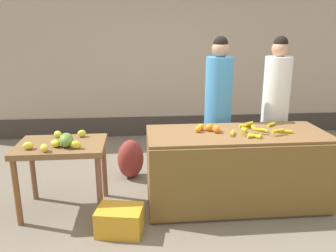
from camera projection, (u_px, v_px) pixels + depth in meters
The scene contains 11 objects.
ground_plane at pixel (198, 203), 3.94m from camera, with size 24.00×24.00×0.00m, color #756B5B.
market_wall_back at pixel (173, 52), 6.20m from camera, with size 8.08×0.23×3.16m.
fruit_stall_counter at pixel (236, 168), 3.85m from camera, with size 1.98×0.83×0.84m.
side_table_wooden at pixel (62, 154), 3.63m from camera, with size 0.92×0.66×0.77m.
banana_bunch_pile at pixel (256, 130), 3.74m from camera, with size 0.72×0.53×0.07m.
orange_pile at pixel (209, 128), 3.76m from camera, with size 0.28×0.19×0.08m.
mango_papaya_pile at pixel (62, 141), 3.51m from camera, with size 0.60×0.58×0.14m.
vendor_woman_blue_shirt at pixel (218, 110), 4.33m from camera, with size 0.34×0.34×1.86m.
vendor_woman_white_shirt at pixel (275, 109), 4.41m from camera, with size 0.34×0.34×1.86m.
produce_crate at pixel (120, 220), 3.34m from camera, with size 0.44×0.32×0.26m, color gold.
produce_sack at pixel (131, 159), 4.56m from camera, with size 0.36×0.30×0.53m, color maroon.
Camera 1 is at (-0.67, -3.50, 1.93)m, focal length 36.37 mm.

